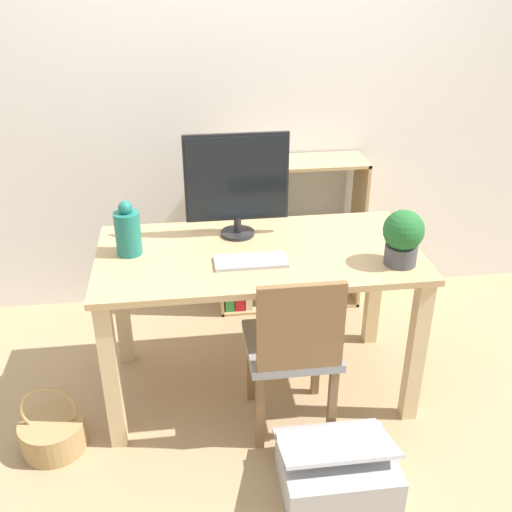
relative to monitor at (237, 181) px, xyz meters
The scene contains 11 objects.
ground_plane 1.07m from the monitor, 67.49° to the right, with size 10.00×10.00×0.00m, color tan.
wall_back 0.82m from the monitor, 84.28° to the left, with size 8.00×0.05×2.60m.
desk 0.46m from the monitor, 67.49° to the right, with size 1.47×0.73×0.78m.
monitor is the anchor object (origin of this frame).
keyboard 0.40m from the monitor, 84.64° to the right, with size 0.32×0.14×0.02m.
vase 0.54m from the monitor, 165.14° to the right, with size 0.11×0.11×0.25m.
potted_plant 0.79m from the monitor, 29.80° to the right, with size 0.18×0.18×0.25m.
chair 0.80m from the monitor, 69.46° to the right, with size 0.40×0.40×0.85m.
bookshelf 0.87m from the monitor, 71.49° to the left, with size 0.86×0.28×0.93m.
basket 1.40m from the monitor, 151.26° to the right, with size 0.29×0.29×0.34m.
storage_box 1.33m from the monitor, 70.60° to the right, with size 0.47×0.42×0.26m.
Camera 1 is at (-0.33, -2.40, 2.02)m, focal length 42.00 mm.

